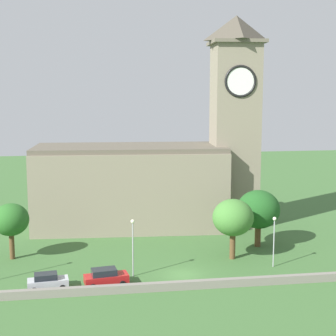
% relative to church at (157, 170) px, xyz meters
% --- Properties ---
extents(ground_plane, '(200.00, 200.00, 0.00)m').
position_rel_church_xyz_m(ground_plane, '(0.06, -7.09, -8.79)').
color(ground_plane, '#3D6633').
extents(church, '(34.94, 14.17, 31.88)m').
position_rel_church_xyz_m(church, '(0.00, 0.00, 0.00)').
color(church, gray).
rests_on(church, ground).
extents(quay_barrier, '(46.05, 0.70, 0.89)m').
position_rel_church_xyz_m(quay_barrier, '(0.06, -26.33, -8.34)').
color(quay_barrier, gray).
rests_on(quay_barrier, ground).
extents(car_silver, '(4.39, 2.42, 1.73)m').
position_rel_church_xyz_m(car_silver, '(-14.84, -24.08, -7.91)').
color(car_silver, silver).
rests_on(car_silver, ground).
extents(car_red, '(4.92, 2.78, 1.87)m').
position_rel_church_xyz_m(car_red, '(-8.72, -23.96, -7.84)').
color(car_red, red).
rests_on(car_red, ground).
extents(streetlamp_west_mid, '(0.44, 0.44, 6.59)m').
position_rel_church_xyz_m(streetlamp_west_mid, '(-5.56, -21.62, -4.35)').
color(streetlamp_west_mid, '#9EA0A5').
rests_on(streetlamp_west_mid, ground).
extents(streetlamp_central, '(0.44, 0.44, 6.09)m').
position_rel_church_xyz_m(streetlamp_central, '(11.24, -20.95, -4.64)').
color(streetlamp_central, '#9EA0A5').
rests_on(streetlamp_central, ground).
extents(tree_by_tower, '(4.47, 4.47, 7.04)m').
position_rel_church_xyz_m(tree_by_tower, '(-19.96, -13.23, -3.82)').
color(tree_by_tower, brown).
rests_on(tree_by_tower, ground).
extents(tree_riverside_west, '(5.09, 5.09, 7.58)m').
position_rel_church_xyz_m(tree_riverside_west, '(7.23, -17.31, -3.55)').
color(tree_riverside_west, brown).
rests_on(tree_riverside_west, ground).
extents(tree_churchyard, '(5.74, 5.74, 7.68)m').
position_rel_church_xyz_m(tree_churchyard, '(12.02, -12.75, -3.73)').
color(tree_churchyard, brown).
rests_on(tree_churchyard, ground).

